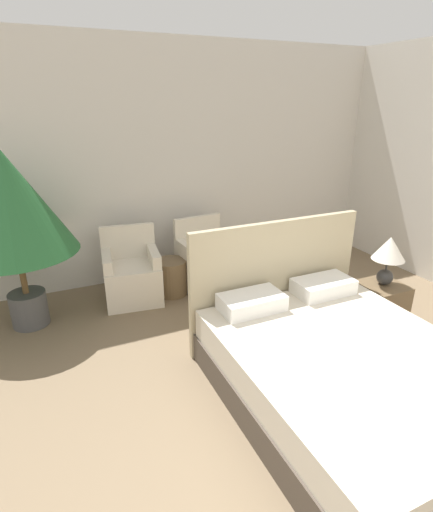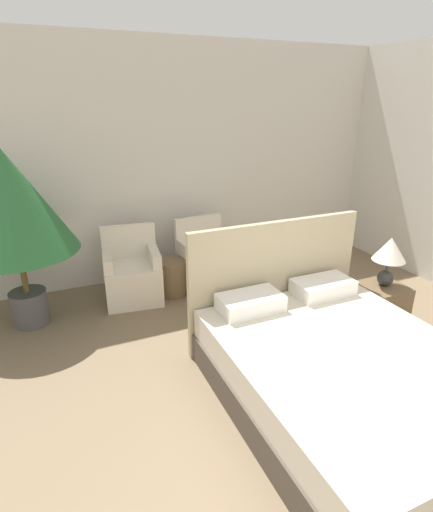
{
  "view_description": "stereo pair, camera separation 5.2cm",
  "coord_description": "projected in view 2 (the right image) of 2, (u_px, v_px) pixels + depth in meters",
  "views": [
    {
      "loc": [
        -1.76,
        -0.65,
        2.22
      ],
      "look_at": [
        -0.15,
        2.93,
        0.67
      ],
      "focal_mm": 28.0,
      "sensor_mm": 36.0,
      "label": 1
    },
    {
      "loc": [
        -1.72,
        -0.67,
        2.22
      ],
      "look_at": [
        -0.15,
        2.93,
        0.67
      ],
      "focal_mm": 28.0,
      "sensor_mm": 36.0,
      "label": 2
    }
  ],
  "objects": [
    {
      "name": "nightstand",
      "position": [
        381.0,
        305.0,
        4.13
      ],
      "size": [
        0.42,
        0.42,
        0.45
      ],
      "color": "brown",
      "rests_on": "ground_plane"
    },
    {
      "name": "side_table",
      "position": [
        172.0,
        277.0,
        4.81
      ],
      "size": [
        0.37,
        0.37,
        0.43
      ],
      "color": "brown",
      "rests_on": "ground_plane"
    },
    {
      "name": "table_lamp",
      "position": [
        389.0,
        253.0,
        3.92
      ],
      "size": [
        0.32,
        0.32,
        0.51
      ],
      "color": "#333333",
      "rests_on": "nightstand"
    },
    {
      "name": "armchair_near_window_right",
      "position": [
        207.0,
        265.0,
        4.98
      ],
      "size": [
        0.67,
        0.62,
        0.85
      ],
      "rotation": [
        0.0,
        0.0,
        0.08
      ],
      "color": "beige",
      "rests_on": "ground_plane"
    },
    {
      "name": "wall_back",
      "position": [
        186.0,
        163.0,
        5.09
      ],
      "size": [
        10.0,
        0.06,
        2.9
      ],
      "color": "silver",
      "rests_on": "ground_plane"
    },
    {
      "name": "potted_palm",
      "position": [
        10.0,
        205.0,
        3.77
      ],
      "size": [
        1.17,
        1.17,
        1.82
      ],
      "color": "#4C4C4C",
      "rests_on": "ground_plane"
    },
    {
      "name": "armchair_near_window_left",
      "position": [
        133.0,
        277.0,
        4.64
      ],
      "size": [
        0.69,
        0.65,
        0.85
      ],
      "rotation": [
        0.0,
        0.0,
        -0.13
      ],
      "color": "beige",
      "rests_on": "ground_plane"
    },
    {
      "name": "bed",
      "position": [
        341.0,
        371.0,
        3.04
      ],
      "size": [
        1.74,
        2.18,
        1.2
      ],
      "color": "#4C4238",
      "rests_on": "ground_plane"
    }
  ]
}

